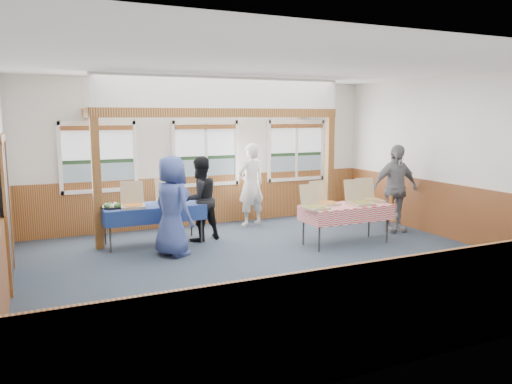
# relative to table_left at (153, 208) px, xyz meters

# --- Properties ---
(floor) EXTENTS (8.00, 8.00, 0.00)m
(floor) POSITION_rel_table_left_xyz_m (1.51, -2.20, -0.70)
(floor) COLOR #25303D
(floor) RESTS_ON ground
(ceiling) EXTENTS (8.00, 8.00, 0.00)m
(ceiling) POSITION_rel_table_left_xyz_m (1.51, -2.20, 2.50)
(ceiling) COLOR white
(ceiling) RESTS_ON wall_back
(wall_back) EXTENTS (8.00, 0.00, 8.00)m
(wall_back) POSITION_rel_table_left_xyz_m (1.51, 1.30, 0.90)
(wall_back) COLOR silver
(wall_back) RESTS_ON floor
(wall_front) EXTENTS (8.00, 0.00, 8.00)m
(wall_front) POSITION_rel_table_left_xyz_m (1.51, -5.70, 0.90)
(wall_front) COLOR silver
(wall_front) RESTS_ON floor
(wall_right) EXTENTS (0.00, 8.00, 8.00)m
(wall_right) POSITION_rel_table_left_xyz_m (5.51, -2.20, 0.90)
(wall_right) COLOR silver
(wall_right) RESTS_ON floor
(wainscot_back) EXTENTS (7.98, 0.05, 1.10)m
(wainscot_back) POSITION_rel_table_left_xyz_m (1.51, 1.28, -0.15)
(wainscot_back) COLOR brown
(wainscot_back) RESTS_ON floor
(wainscot_front) EXTENTS (7.98, 0.05, 1.10)m
(wainscot_front) POSITION_rel_table_left_xyz_m (1.51, -5.67, -0.15)
(wainscot_front) COLOR brown
(wainscot_front) RESTS_ON floor
(wainscot_left) EXTENTS (0.05, 6.98, 1.10)m
(wainscot_left) POSITION_rel_table_left_xyz_m (-2.47, -2.20, -0.15)
(wainscot_left) COLOR brown
(wainscot_left) RESTS_ON floor
(wainscot_right) EXTENTS (0.05, 6.98, 1.10)m
(wainscot_right) POSITION_rel_table_left_xyz_m (5.48, -2.20, -0.15)
(wainscot_right) COLOR brown
(wainscot_right) RESTS_ON floor
(cased_opening) EXTENTS (0.06, 1.30, 2.10)m
(cased_opening) POSITION_rel_table_left_xyz_m (-2.45, -1.30, 0.35)
(cased_opening) COLOR #2D2D2D
(cased_opening) RESTS_ON wall_left
(window_left) EXTENTS (1.56, 0.10, 1.46)m
(window_left) POSITION_rel_table_left_xyz_m (-0.79, 1.26, 0.98)
(window_left) COLOR white
(window_left) RESTS_ON wall_back
(window_mid) EXTENTS (1.56, 0.10, 1.46)m
(window_mid) POSITION_rel_table_left_xyz_m (1.51, 1.26, 0.98)
(window_mid) COLOR white
(window_mid) RESTS_ON wall_back
(window_right) EXTENTS (1.56, 0.10, 1.46)m
(window_right) POSITION_rel_table_left_xyz_m (3.81, 1.26, 0.98)
(window_right) COLOR white
(window_right) RESTS_ON wall_back
(post_left) EXTENTS (0.15, 0.15, 2.40)m
(post_left) POSITION_rel_table_left_xyz_m (-0.99, 0.10, 0.50)
(post_left) COLOR #562613
(post_left) RESTS_ON floor
(post_right) EXTENTS (0.15, 0.15, 2.40)m
(post_right) POSITION_rel_table_left_xyz_m (4.01, 0.10, 0.50)
(post_right) COLOR #562613
(post_right) RESTS_ON floor
(cross_beam) EXTENTS (5.15, 0.18, 0.18)m
(cross_beam) POSITION_rel_table_left_xyz_m (1.51, 0.10, 1.79)
(cross_beam) COLOR #562613
(cross_beam) RESTS_ON post_left
(table_left) EXTENTS (1.98, 1.08, 0.76)m
(table_left) POSITION_rel_table_left_xyz_m (0.00, 0.00, 0.00)
(table_left) COLOR #2D2D2D
(table_left) RESTS_ON floor
(table_right) EXTENTS (1.71, 0.76, 0.76)m
(table_right) POSITION_rel_table_left_xyz_m (3.34, -1.55, -0.01)
(table_right) COLOR #2D2D2D
(table_right) RESTS_ON floor
(pizza_box_a) EXTENTS (0.50, 0.57, 0.46)m
(pizza_box_a) POSITION_rel_table_left_xyz_m (-0.39, -0.11, 0.12)
(pizza_box_a) COLOR tan
(pizza_box_a) RESTS_ON table_left
(pizza_box_b) EXTENTS (0.43, 0.52, 0.46)m
(pizza_box_b) POSITION_rel_table_left_xyz_m (0.35, 0.16, 0.12)
(pizza_box_b) COLOR tan
(pizza_box_b) RESTS_ON table_left
(pizza_box_c) EXTENTS (0.42, 0.50, 0.43)m
(pizza_box_c) POSITION_rel_table_left_xyz_m (2.58, -1.64, 0.12)
(pizza_box_c) COLOR tan
(pizza_box_c) RESTS_ON table_right
(pizza_box_d) EXTENTS (0.48, 0.55, 0.44)m
(pizza_box_d) POSITION_rel_table_left_xyz_m (2.98, -1.35, 0.12)
(pizza_box_d) COLOR tan
(pizza_box_d) RESTS_ON table_right
(pizza_box_e) EXTENTS (0.43, 0.52, 0.46)m
(pizza_box_e) POSITION_rel_table_left_xyz_m (3.59, -1.62, 0.12)
(pizza_box_e) COLOR tan
(pizza_box_e) RESTS_ON table_right
(pizza_box_f) EXTENTS (0.46, 0.54, 0.44)m
(pizza_box_f) POSITION_rel_table_left_xyz_m (3.99, -1.40, 0.12)
(pizza_box_f) COLOR tan
(pizza_box_f) RESTS_ON table_right
(veggie_tray) EXTENTS (0.41, 0.41, 0.09)m
(veggie_tray) POSITION_rel_table_left_xyz_m (-0.75, 0.00, 0.09)
(veggie_tray) COLOR black
(veggie_tray) RESTS_ON table_left
(drink_glass) EXTENTS (0.07, 0.07, 0.15)m
(drink_glass) POSITION_rel_table_left_xyz_m (4.19, -1.80, 0.13)
(drink_glass) COLOR #954E18
(drink_glass) RESTS_ON table_right
(woman_white) EXTENTS (0.74, 0.56, 1.83)m
(woman_white) POSITION_rel_table_left_xyz_m (2.37, 0.73, 0.21)
(woman_white) COLOR white
(woman_white) RESTS_ON floor
(woman_black) EXTENTS (0.94, 0.81, 1.65)m
(woman_black) POSITION_rel_table_left_xyz_m (0.90, -0.11, 0.12)
(woman_black) COLOR black
(woman_black) RESTS_ON floor
(man_blue) EXTENTS (0.85, 1.01, 1.76)m
(man_blue) POSITION_rel_table_left_xyz_m (0.13, -0.94, 0.18)
(man_blue) COLOR #344483
(man_blue) RESTS_ON floor
(person_grey) EXTENTS (1.11, 0.54, 1.84)m
(person_grey) POSITION_rel_table_left_xyz_m (4.87, -1.10, 0.22)
(person_grey) COLOR gray
(person_grey) RESTS_ON floor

